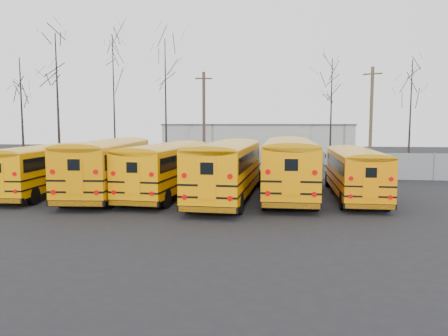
# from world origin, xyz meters

# --- Properties ---
(ground) EXTENTS (120.00, 120.00, 0.00)m
(ground) POSITION_xyz_m (0.00, 0.00, 0.00)
(ground) COLOR black
(ground) RESTS_ON ground
(fence) EXTENTS (40.00, 0.04, 2.00)m
(fence) POSITION_xyz_m (0.00, 12.00, 1.00)
(fence) COLOR gray
(fence) RESTS_ON ground
(distant_building) EXTENTS (22.00, 8.00, 4.00)m
(distant_building) POSITION_xyz_m (2.00, 32.00, 2.00)
(distant_building) COLOR #B6B5B1
(distant_building) RESTS_ON ground
(bus_a) EXTENTS (2.90, 10.68, 2.96)m
(bus_a) POSITION_xyz_m (-9.15, 2.45, 1.74)
(bus_a) COLOR black
(bus_a) RESTS_ON ground
(bus_b) EXTENTS (3.72, 12.01, 3.31)m
(bus_b) POSITION_xyz_m (-5.17, 2.51, 1.94)
(bus_b) COLOR black
(bus_b) RESTS_ON ground
(bus_c) EXTENTS (3.36, 11.27, 3.11)m
(bus_c) POSITION_xyz_m (-1.76, 2.71, 1.82)
(bus_c) COLOR black
(bus_c) RESTS_ON ground
(bus_d) EXTENTS (3.24, 11.84, 3.28)m
(bus_d) POSITION_xyz_m (1.86, 1.84, 1.92)
(bus_d) COLOR black
(bus_d) RESTS_ON ground
(bus_e) EXTENTS (2.84, 12.13, 3.39)m
(bus_e) POSITION_xyz_m (5.25, 3.35, 1.98)
(bus_e) COLOR black
(bus_e) RESTS_ON ground
(bus_f) EXTENTS (2.46, 10.26, 2.86)m
(bus_f) POSITION_xyz_m (8.87, 3.12, 1.68)
(bus_f) COLOR black
(bus_f) RESTS_ON ground
(utility_pole_left) EXTENTS (1.59, 0.35, 8.94)m
(utility_pole_left) POSITION_xyz_m (-2.39, 18.79, 4.59)
(utility_pole_left) COLOR #453127
(utility_pole_left) RESTS_ON ground
(utility_pole_right) EXTENTS (1.51, 0.76, 9.01)m
(utility_pole_right) POSITION_xyz_m (12.48, 17.46, 4.63)
(utility_pole_right) COLOR brown
(utility_pole_right) RESTS_ON ground
(tree_0) EXTENTS (0.26, 0.26, 10.10)m
(tree_0) POSITION_xyz_m (-18.69, 15.67, 5.05)
(tree_0) COLOR black
(tree_0) RESTS_ON ground
(tree_1) EXTENTS (0.26, 0.26, 11.84)m
(tree_1) POSITION_xyz_m (-14.34, 14.09, 5.92)
(tree_1) COLOR black
(tree_1) RESTS_ON ground
(tree_2) EXTENTS (0.26, 0.26, 11.91)m
(tree_2) POSITION_xyz_m (-9.94, 15.76, 5.96)
(tree_2) COLOR black
(tree_2) RESTS_ON ground
(tree_3) EXTENTS (0.26, 0.26, 11.14)m
(tree_3) POSITION_xyz_m (-4.81, 14.15, 5.57)
(tree_3) COLOR black
(tree_3) RESTS_ON ground
(tree_4) EXTENTS (0.26, 0.26, 9.58)m
(tree_4) POSITION_xyz_m (8.93, 16.02, 4.79)
(tree_4) COLOR black
(tree_4) RESTS_ON ground
(tree_5) EXTENTS (0.26, 0.26, 9.03)m
(tree_5) POSITION_xyz_m (14.64, 13.64, 4.51)
(tree_5) COLOR black
(tree_5) RESTS_ON ground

